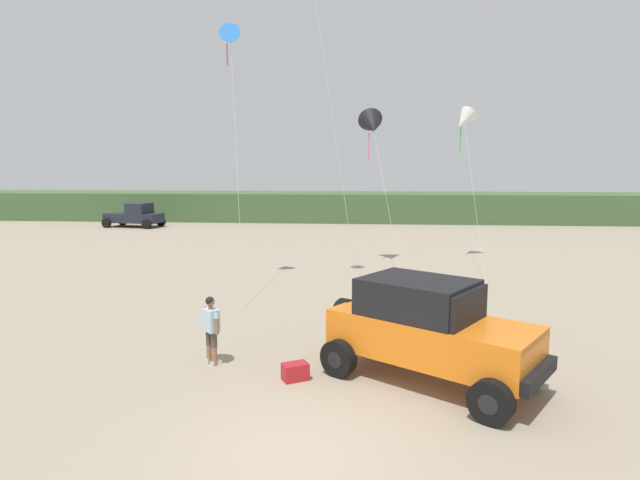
{
  "coord_description": "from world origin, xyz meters",
  "views": [
    {
      "loc": [
        1.07,
        -7.9,
        4.62
      ],
      "look_at": [
        -0.01,
        4.35,
        2.95
      ],
      "focal_mm": 28.75,
      "sensor_mm": 36.0,
      "label": 1
    }
  ],
  "objects": [
    {
      "name": "ground_plane",
      "position": [
        0.0,
        0.0,
        0.0
      ],
      "size": [
        220.0,
        220.0,
        0.0
      ],
      "primitive_type": "plane",
      "color": "gray"
    },
    {
      "name": "cooler_box",
      "position": [
        -0.44,
        2.89,
        0.19
      ],
      "size": [
        0.66,
        0.58,
        0.38
      ],
      "primitive_type": "cube",
      "rotation": [
        0.0,
        0.0,
        0.5
      ],
      "color": "#B21E23",
      "rests_on": "ground_plane"
    },
    {
      "name": "distant_pickup",
      "position": [
        -17.79,
        32.62,
        0.94
      ],
      "size": [
        4.86,
        3.08,
        1.98
      ],
      "color": "#1E232D",
      "rests_on": "ground_plane"
    },
    {
      "name": "kite_pink_ribbon",
      "position": [
        1.37,
        17.19,
        6.78
      ],
      "size": [
        2.11,
        6.0,
        7.73
      ],
      "color": "black",
      "rests_on": "ground_plane"
    },
    {
      "name": "kite_blue_swept",
      "position": [
        5.97,
        18.81,
        7.12
      ],
      "size": [
        1.64,
        6.3,
        7.79
      ],
      "color": "white",
      "rests_on": "ground_plane"
    },
    {
      "name": "jeep",
      "position": [
        2.48,
        3.1,
        1.2
      ],
      "size": [
        4.94,
        4.39,
        2.26
      ],
      "color": "orange",
      "rests_on": "ground_plane"
    },
    {
      "name": "dune_ridge",
      "position": [
        5.77,
        40.57,
        1.28
      ],
      "size": [
        90.0,
        7.99,
        2.56
      ],
      "primitive_type": "cube",
      "color": "#426038",
      "rests_on": "ground_plane"
    },
    {
      "name": "person_watching",
      "position": [
        -2.56,
        3.64,
        0.94
      ],
      "size": [
        0.5,
        0.47,
        1.67
      ],
      "color": "#8C664C",
      "rests_on": "ground_plane"
    },
    {
      "name": "kite_orange_streamer",
      "position": [
        -4.26,
        12.63,
        9.77
      ],
      "size": [
        1.85,
        4.39,
        10.37
      ],
      "color": "blue",
      "rests_on": "ground_plane"
    }
  ]
}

